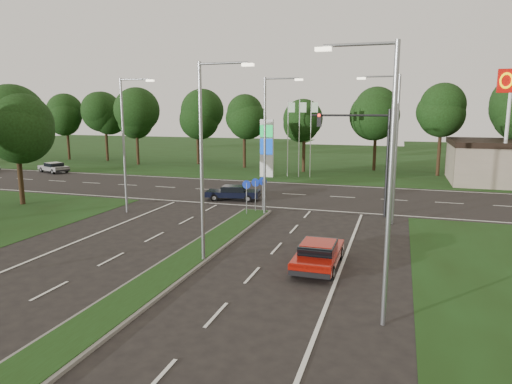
% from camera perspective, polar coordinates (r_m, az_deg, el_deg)
% --- Properties ---
extents(ground, '(160.00, 160.00, 0.00)m').
position_cam_1_polar(ground, '(17.08, -17.61, -14.30)').
color(ground, black).
rests_on(ground, ground).
extents(verge_far, '(160.00, 50.00, 0.02)m').
position_cam_1_polar(verge_far, '(68.56, 9.73, 4.27)').
color(verge_far, black).
rests_on(verge_far, ground).
extents(cross_road, '(160.00, 12.00, 0.02)m').
position_cam_1_polar(cross_road, '(38.36, 3.32, -0.23)').
color(cross_road, black).
rests_on(cross_road, ground).
extents(median_kerb, '(2.00, 26.00, 0.12)m').
position_cam_1_polar(median_kerb, '(20.19, -11.02, -9.93)').
color(median_kerb, slate).
rests_on(median_kerb, ground).
extents(streetlight_median_near, '(2.53, 0.22, 9.00)m').
position_cam_1_polar(streetlight_median_near, '(20.41, -6.34, 4.89)').
color(streetlight_median_near, gray).
rests_on(streetlight_median_near, ground).
extents(streetlight_median_far, '(2.53, 0.22, 9.00)m').
position_cam_1_polar(streetlight_median_far, '(29.80, 1.48, 6.62)').
color(streetlight_median_far, gray).
rests_on(streetlight_median_far, ground).
extents(streetlight_left_far, '(2.53, 0.22, 9.00)m').
position_cam_1_polar(streetlight_left_far, '(31.89, -15.94, 6.47)').
color(streetlight_left_far, gray).
rests_on(streetlight_left_far, ground).
extents(streetlight_right_far, '(2.53, 0.22, 9.00)m').
position_cam_1_polar(streetlight_right_far, '(28.65, 16.74, 6.05)').
color(streetlight_right_far, gray).
rests_on(streetlight_right_far, ground).
extents(streetlight_right_near, '(2.53, 0.22, 9.00)m').
position_cam_1_polar(streetlight_right_near, '(14.71, 15.74, 2.51)').
color(streetlight_right_near, gray).
rests_on(streetlight_right_near, ground).
extents(traffic_signal, '(5.10, 0.42, 7.00)m').
position_cam_1_polar(traffic_signal, '(30.73, 13.75, 5.65)').
color(traffic_signal, black).
rests_on(traffic_signal, ground).
extents(median_signs, '(1.16, 1.76, 2.38)m').
position_cam_1_polar(median_signs, '(30.86, -0.13, 0.46)').
color(median_signs, gray).
rests_on(median_signs, ground).
extents(gas_pylon, '(5.80, 1.26, 8.00)m').
position_cam_1_polar(gas_pylon, '(47.60, 1.62, 5.70)').
color(gas_pylon, silver).
rests_on(gas_pylon, ground).
extents(mcdonalds_sign, '(2.20, 0.47, 10.40)m').
position_cam_1_polar(mcdonalds_sign, '(45.42, 29.17, 10.26)').
color(mcdonalds_sign, silver).
rests_on(mcdonalds_sign, ground).
extents(tree_left_far, '(5.20, 5.20, 8.86)m').
position_cam_1_polar(tree_left_far, '(37.94, -28.40, 7.74)').
color(tree_left_far, black).
rests_on(tree_left_far, ground).
extents(treeline_far, '(6.00, 6.00, 9.90)m').
position_cam_1_polar(treeline_far, '(53.30, 7.79, 10.01)').
color(treeline_far, black).
rests_on(treeline_far, ground).
extents(red_sedan, '(1.80, 4.31, 1.18)m').
position_cam_1_polar(red_sedan, '(20.71, 7.80, -7.64)').
color(red_sedan, '#9F1208').
rests_on(red_sedan, ground).
extents(navy_sedan, '(4.31, 2.28, 1.13)m').
position_cam_1_polar(navy_sedan, '(35.59, -2.86, -0.06)').
color(navy_sedan, black).
rests_on(navy_sedan, ground).
extents(far_car_a, '(4.32, 3.04, 1.14)m').
position_cam_1_polar(far_car_a, '(55.98, -23.97, 2.85)').
color(far_car_a, gray).
rests_on(far_car_a, ground).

